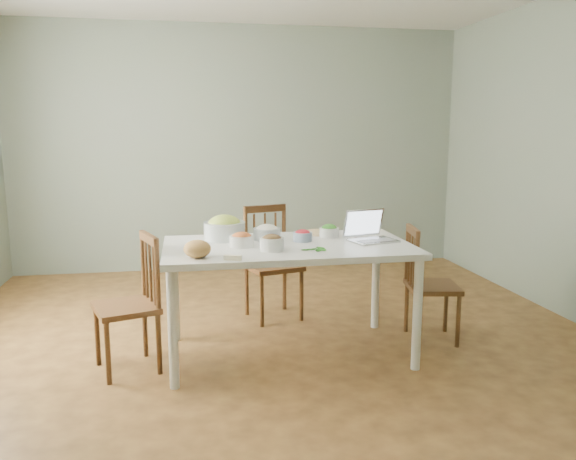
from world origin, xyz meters
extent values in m
cube|color=#462C14|center=(0.00, 0.00, 0.00)|extent=(5.00, 5.00, 0.00)
cube|color=slate|center=(0.00, 2.50, 1.35)|extent=(5.00, 0.00, 2.70)
cube|color=slate|center=(0.00, -2.50, 1.35)|extent=(5.00, 0.00, 2.70)
ellipsoid|color=#B98138|center=(-0.57, -0.47, 0.85)|extent=(0.20, 0.20, 0.11)
cube|color=#FAEFC3|center=(-0.36, -0.58, 0.81)|extent=(0.11, 0.06, 0.03)
cylinder|color=tan|center=(0.36, 0.19, 0.80)|extent=(0.24, 0.24, 0.02)
camera|label=1|loc=(-0.63, -3.94, 1.57)|focal=35.55mm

